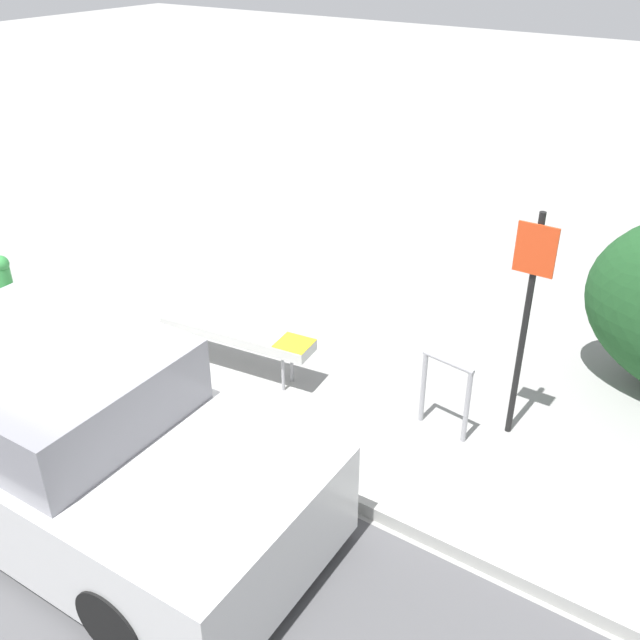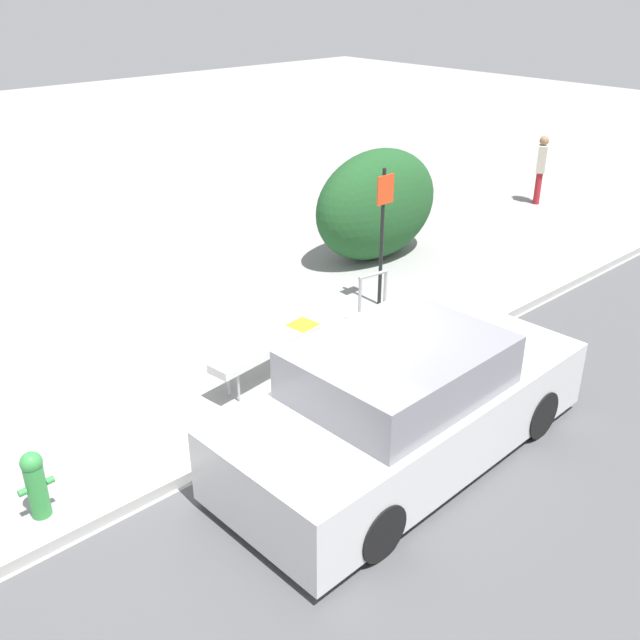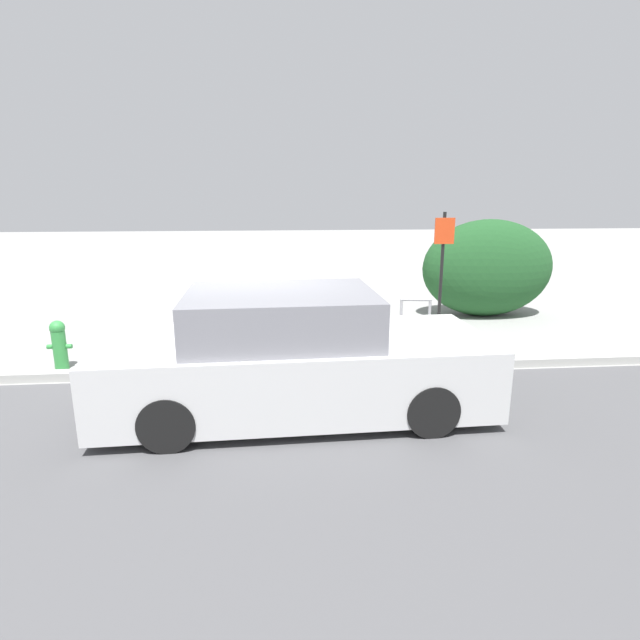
% 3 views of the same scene
% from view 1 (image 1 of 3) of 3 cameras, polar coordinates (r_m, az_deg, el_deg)
% --- Properties ---
extents(ground_plane, '(60.00, 60.00, 0.00)m').
position_cam_1_polar(ground_plane, '(7.84, -14.51, -6.17)').
color(ground_plane, gray).
extents(curb, '(60.00, 0.20, 0.13)m').
position_cam_1_polar(curb, '(7.80, -14.57, -5.78)').
color(curb, '#A8A8A3').
rests_on(curb, ground_plane).
extents(bench, '(1.83, 0.57, 0.57)m').
position_cam_1_polar(bench, '(7.84, -6.64, -1.07)').
color(bench, '#99999E').
rests_on(bench, ground_plane).
extents(bike_rack, '(0.55, 0.12, 0.83)m').
position_cam_1_polar(bike_rack, '(6.99, 10.01, -5.39)').
color(bike_rack, '#99999E').
rests_on(bike_rack, ground_plane).
extents(sign_post, '(0.36, 0.08, 2.30)m').
position_cam_1_polar(sign_post, '(6.67, 16.24, 0.89)').
color(sign_post, black).
rests_on(sign_post, ground_plane).
extents(fire_hydrant, '(0.36, 0.22, 0.77)m').
position_cam_1_polar(fire_hydrant, '(9.95, -23.93, 2.82)').
color(fire_hydrant, '#338C3F').
rests_on(fire_hydrant, ground_plane).
extents(parked_car_near, '(4.62, 1.98, 1.50)m').
position_cam_1_polar(parked_car_near, '(6.39, -19.92, -8.72)').
color(parked_car_near, black).
rests_on(parked_car_near, ground_plane).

